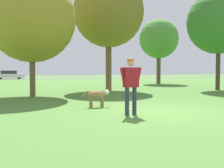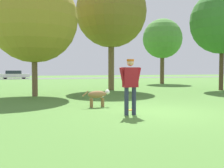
# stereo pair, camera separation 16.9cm
# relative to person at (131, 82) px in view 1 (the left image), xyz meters

# --- Properties ---
(ground_plane) EXTENTS (120.00, 120.00, 0.00)m
(ground_plane) POSITION_rel_person_xyz_m (1.02, 0.22, -1.01)
(ground_plane) COLOR #4C7A33
(far_road_strip) EXTENTS (120.00, 6.00, 0.01)m
(far_road_strip) POSITION_rel_person_xyz_m (1.02, 36.77, -1.01)
(far_road_strip) COLOR #5B5B59
(far_road_strip) RESTS_ON ground_plane
(person) EXTENTS (0.72, 0.22, 1.70)m
(person) POSITION_rel_person_xyz_m (0.00, 0.00, 0.00)
(person) COLOR #2D334C
(person) RESTS_ON ground_plane
(dog) EXTENTS (1.09, 0.33, 0.63)m
(dog) POSITION_rel_person_xyz_m (-0.43, 1.99, -0.57)
(dog) COLOR olive
(dog) RESTS_ON ground_plane
(frisbee) EXTENTS (0.22, 0.22, 0.02)m
(frisbee) POSITION_rel_person_xyz_m (0.41, 0.86, -1.00)
(frisbee) COLOR orange
(frisbee) RESTS_ON ground_plane
(tree_near_right) EXTENTS (4.30, 4.30, 6.77)m
(tree_near_right) POSITION_rel_person_xyz_m (9.78, 7.04, 3.60)
(tree_near_right) COLOR #4C3826
(tree_near_right) RESTS_ON ground_plane
(tree_near_left) EXTENTS (4.54, 4.54, 6.29)m
(tree_near_left) POSITION_rel_person_xyz_m (-2.42, 6.96, 3.01)
(tree_near_left) COLOR brown
(tree_near_left) RESTS_ON ground_plane
(tree_mid_center) EXTENTS (4.83, 4.83, 7.75)m
(tree_mid_center) POSITION_rel_person_xyz_m (2.81, 9.80, 4.31)
(tree_mid_center) COLOR brown
(tree_mid_center) RESTS_ON ground_plane
(tree_far_right) EXTENTS (3.96, 3.96, 6.52)m
(tree_far_right) POSITION_rel_person_xyz_m (10.48, 16.08, 3.51)
(tree_far_right) COLOR brown
(tree_far_right) RESTS_ON ground_plane
(parked_car_white) EXTENTS (4.51, 1.83, 1.31)m
(parked_car_white) POSITION_rel_person_xyz_m (-3.97, 36.66, -0.37)
(parked_car_white) COLOR white
(parked_car_white) RESTS_ON ground_plane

